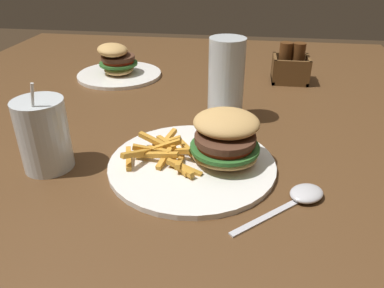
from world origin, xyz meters
name	(u,v)px	position (x,y,z in m)	size (l,w,h in m)	color
dining_table	(168,136)	(0.00, 0.00, 0.63)	(1.42, 1.43, 0.72)	brown
meal_plate_near	(207,151)	(0.13, -0.27, 0.75)	(0.30, 0.30, 0.10)	white
beer_glass	(226,83)	(0.15, -0.06, 0.80)	(0.08, 0.08, 0.18)	silver
juice_glass	(44,138)	(-0.15, -0.32, 0.78)	(0.09, 0.09, 0.17)	silver
spoon	(303,195)	(0.29, -0.35, 0.73)	(0.16, 0.15, 0.02)	silver
meal_plate_far	(118,66)	(-0.19, 0.19, 0.75)	(0.25, 0.25, 0.10)	white
condiment_caddy	(290,67)	(0.32, 0.23, 0.76)	(0.10, 0.09, 0.11)	brown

